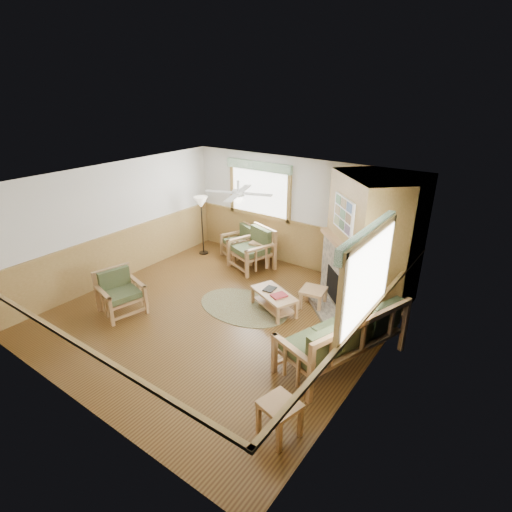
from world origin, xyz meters
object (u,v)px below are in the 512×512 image
Objects in this scene: end_table_sofa at (280,419)px; floor_lamp_left at (202,226)px; armchair_back_left at (239,242)px; armchair_left at (121,293)px; end_table_chairs at (263,253)px; sofa at (342,335)px; floor_lamp_right at (359,303)px; footstool at (313,298)px; armchair_back_right at (251,249)px; coffee_table at (274,302)px.

floor_lamp_left is (-4.96, 3.96, 0.53)m from end_table_sofa.
armchair_left is at bearing -68.71° from armchair_back_left.
armchair_back_left is 3.59m from armchair_left.
end_table_chairs reaches higher than end_table_sofa.
sofa is 4.21× the size of end_table_sofa.
floor_lamp_left is at bearing 163.73° from floor_lamp_right.
end_table_sofa is at bearing -90.00° from floor_lamp_right.
footstool is at bearing -12.08° from floor_lamp_left.
coffee_table is (1.58, -1.40, -0.30)m from armchair_back_right.
armchair_left is at bearing -119.64° from coffee_table.
armchair_back_left is 5.92m from end_table_sofa.
armchair_back_left reaches higher than coffee_table.
floor_lamp_left is (-3.19, 1.39, 0.59)m from coffee_table.
end_table_chairs is (0.76, 0.00, -0.11)m from armchair_back_left.
armchair_back_right reaches higher than end_table_chairs.
end_table_sofa is at bearing -22.68° from armchair_back_left.
armchair_back_right is 0.63× the size of floor_lamp_right.
sofa is 2.62× the size of armchair_back_left.
footstool reaches higher than coffee_table.
floor_lamp_left is (-1.61, -0.01, 0.29)m from armchair_back_right.
floor_lamp_right is at bearing -52.93° from armchair_left.
armchair_back_left is 0.77m from armchair_back_right.
sofa is at bearing 2.64° from coffee_table.
coffee_table is 3.12m from end_table_sofa.
armchair_left is (-4.22, -1.13, -0.08)m from sofa.
armchair_back_left is 1.36× the size of end_table_chairs.
armchair_left is at bearing -157.34° from floor_lamp_right.
end_table_chairs is at bearing 150.90° from floor_lamp_right.
end_table_chairs is 0.39× the size of floor_lamp_right.
sofa is at bearing -46.79° from footstool.
floor_lamp_right reaches higher than armchair_left.
armchair_left reaches higher than end_table_chairs.
armchair_left is 0.55× the size of floor_lamp_left.
end_table_chairs is 1.29× the size of footstool.
sofa is 1.77m from footstool.
coffee_table is 3.53m from floor_lamp_left.
floor_lamp_left is at bearing 141.40° from end_table_sofa.
floor_lamp_right is at bearing 90.00° from end_table_sofa.
coffee_table is at bearing 178.17° from floor_lamp_right.
floor_lamp_right is at bearing -28.28° from footstool.
floor_lamp_left is 0.99× the size of floor_lamp_right.
coffee_table is 0.82m from footstool.
sofa is at bearing -60.55° from armchair_left.
floor_lamp_right reaches higher than armchair_back_left.
armchair_left is 3.87m from footstool.
sofa is 2.18× the size of coffee_table.
armchair_back_left is 0.83× the size of coffee_table.
floor_lamp_left is at bearing -179.80° from coffee_table.
armchair_back_left reaches higher than end_table_sofa.
armchair_back_right is at bearing 156.53° from floor_lamp_right.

